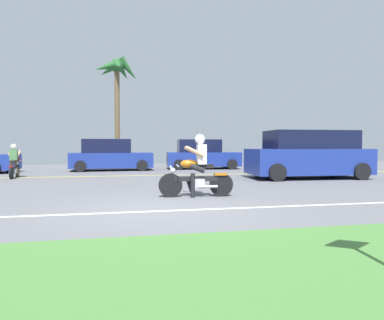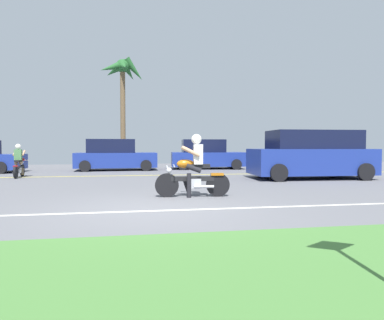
% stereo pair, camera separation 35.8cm
% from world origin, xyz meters
% --- Properties ---
extents(ground, '(56.00, 30.00, 0.04)m').
position_xyz_m(ground, '(0.00, 3.00, -0.02)').
color(ground, slate).
extents(grass_median, '(56.00, 3.80, 0.06)m').
position_xyz_m(grass_median, '(0.00, -4.10, 0.03)').
color(grass_median, '#477A38').
rests_on(grass_median, ground).
extents(lane_line_near, '(50.40, 0.12, 0.01)m').
position_xyz_m(lane_line_near, '(0.00, -0.16, 0.00)').
color(lane_line_near, silver).
rests_on(lane_line_near, ground).
extents(lane_line_far, '(50.40, 0.12, 0.01)m').
position_xyz_m(lane_line_far, '(0.00, 8.10, 0.00)').
color(lane_line_far, yellow).
rests_on(lane_line_far, ground).
extents(motorcyclist, '(1.87, 0.61, 1.57)m').
position_xyz_m(motorcyclist, '(1.05, 1.58, 0.66)').
color(motorcyclist, black).
rests_on(motorcyclist, ground).
extents(suv_nearby, '(4.86, 2.30, 1.86)m').
position_xyz_m(suv_nearby, '(6.42, 5.54, 0.91)').
color(suv_nearby, navy).
rests_on(suv_nearby, ground).
extents(parked_car_1, '(4.19, 1.96, 1.62)m').
position_xyz_m(parked_car_1, '(-1.33, 11.58, 0.75)').
color(parked_car_1, navy).
rests_on(parked_car_1, ground).
extents(parked_car_2, '(4.10, 2.18, 1.62)m').
position_xyz_m(parked_car_2, '(3.63, 11.95, 0.75)').
color(parked_car_2, navy).
rests_on(parked_car_2, ground).
extents(palm_tree_0, '(3.01, 3.10, 6.89)m').
position_xyz_m(palm_tree_0, '(-0.98, 15.58, 5.64)').
color(palm_tree_0, brown).
rests_on(palm_tree_0, ground).
extents(motorcyclist_distant, '(0.53, 1.62, 1.35)m').
position_xyz_m(motorcyclist_distant, '(-4.95, 8.06, 0.57)').
color(motorcyclist_distant, black).
rests_on(motorcyclist_distant, ground).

